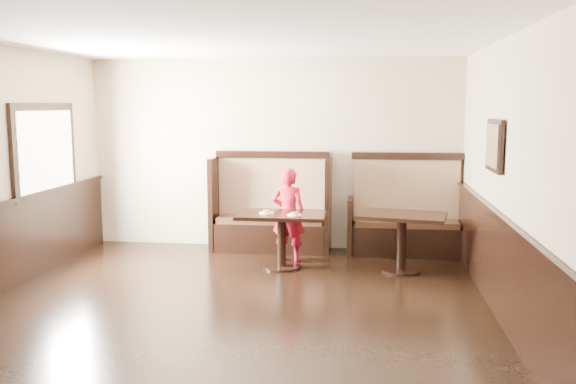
% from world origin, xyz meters
% --- Properties ---
extents(ground, '(7.00, 7.00, 0.00)m').
position_xyz_m(ground, '(0.00, 0.00, 0.00)').
color(ground, black).
rests_on(ground, ground).
extents(room_shell, '(7.00, 7.00, 7.00)m').
position_xyz_m(room_shell, '(-0.30, 0.28, 0.67)').
color(room_shell, '#C2A98D').
rests_on(room_shell, ground).
extents(booth_main, '(1.75, 0.72, 1.45)m').
position_xyz_m(booth_main, '(0.00, 3.30, 0.53)').
color(booth_main, black).
rests_on(booth_main, ground).
extents(booth_neighbor, '(1.65, 0.72, 1.45)m').
position_xyz_m(booth_neighbor, '(1.95, 3.29, 0.48)').
color(booth_neighbor, black).
rests_on(booth_neighbor, ground).
extents(table_main, '(1.15, 0.73, 0.73)m').
position_xyz_m(table_main, '(0.29, 2.29, 0.56)').
color(table_main, black).
rests_on(table_main, ground).
extents(table_neighbor, '(1.19, 0.89, 0.75)m').
position_xyz_m(table_neighbor, '(1.84, 2.32, 0.56)').
color(table_neighbor, black).
rests_on(table_neighbor, ground).
extents(child, '(0.52, 0.39, 1.29)m').
position_xyz_m(child, '(0.34, 2.66, 0.64)').
color(child, '#AE1224').
rests_on(child, ground).
extents(pizza_plate_left, '(0.19, 0.19, 0.04)m').
position_xyz_m(pizza_plate_left, '(0.10, 2.27, 0.74)').
color(pizza_plate_left, white).
rests_on(pizza_plate_left, table_main).
extents(pizza_plate_right, '(0.19, 0.19, 0.03)m').
position_xyz_m(pizza_plate_right, '(0.47, 2.17, 0.74)').
color(pizza_plate_right, white).
rests_on(pizza_plate_right, table_main).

